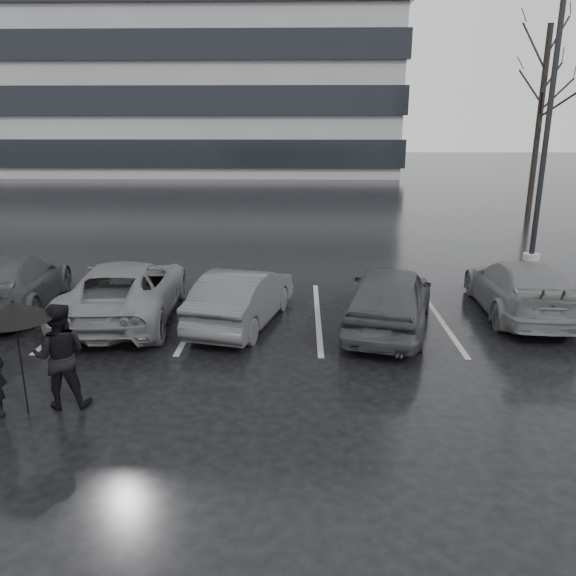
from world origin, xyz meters
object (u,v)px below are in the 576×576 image
at_px(car_east, 519,287).
at_px(tree_north, 539,125).
at_px(car_main, 389,297).
at_px(lamp_post, 549,119).
at_px(car_west_c, 13,283).
at_px(pedestrian_right, 60,356).
at_px(car_west_b, 126,290).
at_px(car_west_a, 242,297).

distance_m(car_east, tree_north, 15.76).
distance_m(car_main, car_east, 3.37).
xyz_separation_m(car_main, lamp_post, (5.65, 6.56, 3.72)).
height_order(lamp_post, tree_north, lamp_post).
distance_m(car_west_c, car_east, 11.97).
bearing_deg(lamp_post, pedestrian_right, -137.94).
bearing_deg(tree_north, pedestrian_right, -127.46).
bearing_deg(car_east, pedestrian_right, 31.59).
relative_size(car_east, pedestrian_right, 2.57).
height_order(car_main, car_west_b, car_main).
distance_m(car_west_a, lamp_post, 11.54).
bearing_deg(lamp_post, car_west_b, -152.39).
bearing_deg(car_main, lamp_post, -116.23).
bearing_deg(lamp_post, car_main, -130.74).
bearing_deg(car_west_b, car_west_c, -14.64).
xyz_separation_m(car_west_b, pedestrian_right, (0.25, -4.15, 0.18)).
relative_size(car_west_a, car_east, 0.87).
relative_size(car_west_a, tree_north, 0.45).
distance_m(car_main, tree_north, 18.07).
height_order(car_west_a, lamp_post, lamp_post).
relative_size(car_west_c, lamp_post, 0.47).
bearing_deg(car_west_a, car_main, -170.11).
bearing_deg(tree_north, car_west_c, -141.14).
relative_size(car_west_b, tree_north, 0.57).
xyz_separation_m(car_west_a, lamp_post, (8.85, 6.35, 3.80)).
distance_m(car_west_b, car_west_c, 2.95).
height_order(car_east, pedestrian_right, pedestrian_right).
bearing_deg(tree_north, car_east, -111.80).
bearing_deg(pedestrian_right, car_west_a, -131.54).
xyz_separation_m(car_west_c, tree_north, (17.67, 14.24, 3.59)).
bearing_deg(car_west_c, car_main, 164.60).
relative_size(car_west_b, car_east, 1.10).
xyz_separation_m(car_main, car_west_a, (-3.20, 0.21, -0.08)).
height_order(car_east, tree_north, tree_north).
height_order(car_west_c, lamp_post, lamp_post).
relative_size(car_west_a, lamp_post, 0.39).
height_order(car_main, pedestrian_right, pedestrian_right).
height_order(car_main, car_west_a, car_main).
bearing_deg(car_east, car_west_a, 11.29).
bearing_deg(car_main, car_east, -146.72).
relative_size(pedestrian_right, lamp_post, 0.18).
distance_m(car_west_a, car_west_b, 2.70).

